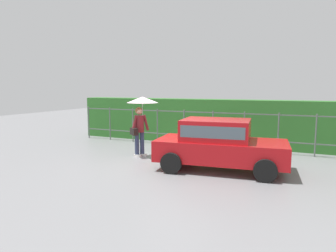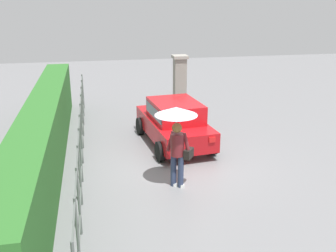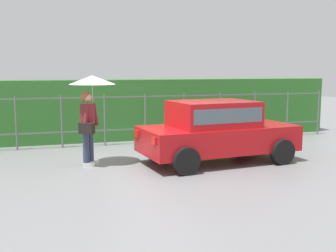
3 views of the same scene
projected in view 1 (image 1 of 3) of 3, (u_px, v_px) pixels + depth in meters
ground_plane at (175, 164)px, 9.46m from camera, size 40.00×40.00×0.00m
car at (219, 143)px, 8.70m from camera, size 3.88×2.19×1.48m
pedestrian at (141, 111)px, 10.29m from camera, size 1.07×1.07×2.08m
fence_section at (213, 128)px, 11.79m from camera, size 12.23×0.05×1.50m
hedge_row at (219, 122)px, 12.67m from camera, size 13.18×0.90×1.90m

